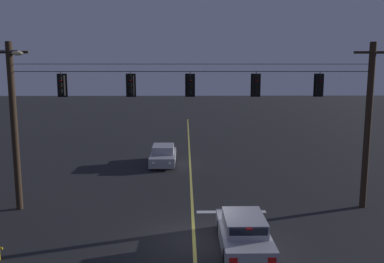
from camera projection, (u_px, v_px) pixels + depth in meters
name	position (u px, v px, depth m)	size (l,w,h in m)	color
ground_plane	(194.00, 240.00, 16.29)	(180.00, 180.00, 0.00)	black
lane_centre_stripe	(191.00, 176.00, 26.01)	(0.14, 60.00, 0.01)	#D1C64C
stop_bar_paint	(231.00, 212.00, 19.52)	(3.40, 0.36, 0.01)	silver
signal_span_assembly	(192.00, 124.00, 19.43)	(19.06, 0.32, 8.20)	#2D2116
traffic_light_leftmost	(61.00, 85.00, 19.01)	(0.48, 0.41, 1.22)	black
traffic_light_left_inner	(131.00, 85.00, 19.07)	(0.48, 0.41, 1.22)	black
traffic_light_centre	(190.00, 85.00, 19.12)	(0.48, 0.41, 1.22)	black
traffic_light_right_inner	(256.00, 85.00, 19.17)	(0.48, 0.41, 1.22)	black
traffic_light_rightmost	(320.00, 85.00, 19.22)	(0.48, 0.41, 1.22)	black
car_waiting_near_lane	(244.00, 233.00, 15.38)	(1.80, 4.33, 1.39)	#A5A5AD
car_oncoming_lead	(163.00, 155.00, 29.28)	(1.80, 4.42, 1.39)	#A5A5AD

